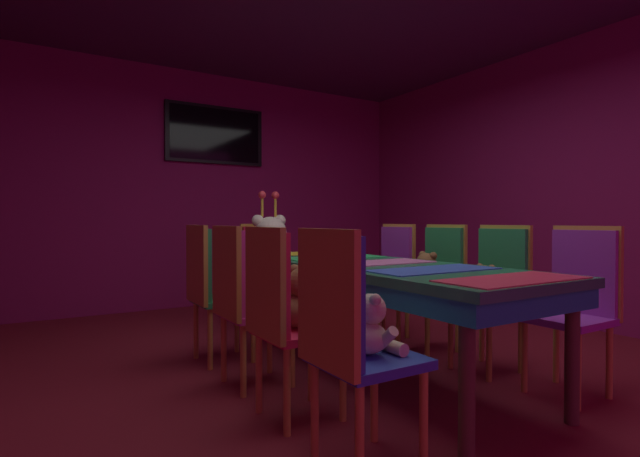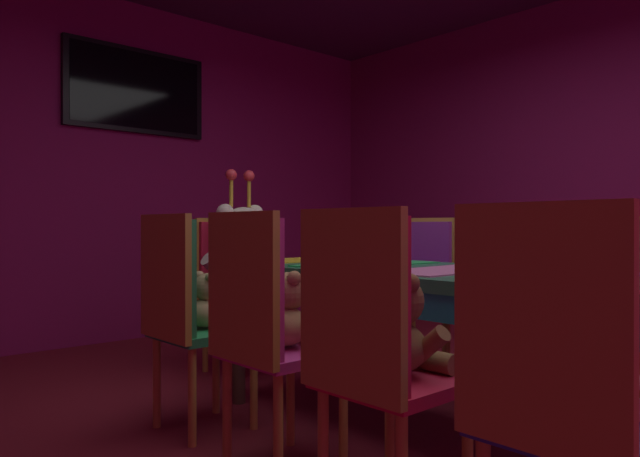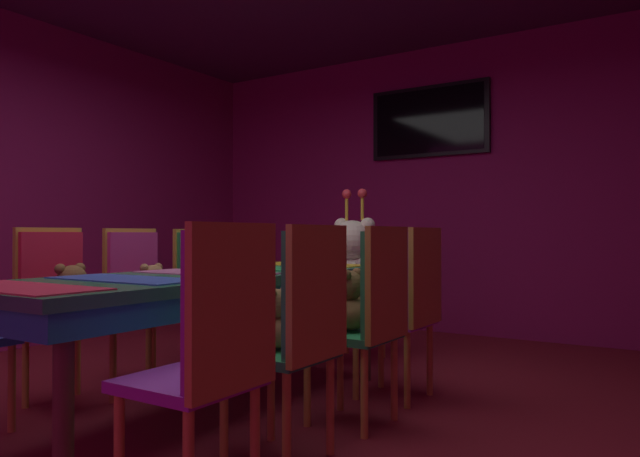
{
  "view_description": "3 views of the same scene",
  "coord_description": "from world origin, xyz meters",
  "views": [
    {
      "loc": [
        -1.93,
        -2.43,
        1.02
      ],
      "look_at": [
        0.19,
        1.02,
        0.95
      ],
      "focal_mm": 26.62,
      "sensor_mm": 36.0,
      "label": 1
    },
    {
      "loc": [
        -2.16,
        -1.5,
        0.93
      ],
      "look_at": [
        0.06,
        0.93,
        0.92
      ],
      "focal_mm": 33.13,
      "sensor_mm": 36.0,
      "label": 2
    },
    {
      "loc": [
        2.2,
        -2.3,
        0.95
      ],
      "look_at": [
        0.11,
        0.97,
        0.98
      ],
      "focal_mm": 33.15,
      "sensor_mm": 36.0,
      "label": 3
    }
  ],
  "objects": [
    {
      "name": "banquet_table",
      "position": [
        0.0,
        0.0,
        0.65
      ],
      "size": [
        0.9,
        2.4,
        0.75
      ],
      "color": "#26724C",
      "rests_on": "ground_plane"
    },
    {
      "name": "chair_right_2",
      "position": [
        0.86,
        0.28,
        0.6
      ],
      "size": [
        0.42,
        0.41,
        0.98
      ],
      "rotation": [
        0.0,
        0.0,
        3.14
      ],
      "color": "#268C4C",
      "rests_on": "ground_plane"
    },
    {
      "name": "chair_left_1",
      "position": [
        -0.86,
        -0.29,
        0.6
      ],
      "size": [
        0.42,
        0.41,
        0.98
      ],
      "color": "red",
      "rests_on": "ground_plane"
    },
    {
      "name": "chair_left_3",
      "position": [
        -0.84,
        0.86,
        0.6
      ],
      "size": [
        0.42,
        0.41,
        0.98
      ],
      "color": "#268C4C",
      "rests_on": "ground_plane"
    },
    {
      "name": "teddy_left_3",
      "position": [
        -0.7,
        0.86,
        0.57
      ],
      "size": [
        0.22,
        0.28,
        0.26
      ],
      "color": "tan",
      "rests_on": "chair_left_3"
    },
    {
      "name": "teddy_right_2",
      "position": [
        0.71,
        0.28,
        0.59
      ],
      "size": [
        0.26,
        0.33,
        0.31
      ],
      "rotation": [
        0.0,
        0.0,
        3.14
      ],
      "color": "brown",
      "rests_on": "chair_right_2"
    },
    {
      "name": "chair_right_3",
      "position": [
        0.83,
        0.82,
        0.6
      ],
      "size": [
        0.42,
        0.41,
        0.98
      ],
      "rotation": [
        0.0,
        0.0,
        3.14
      ],
      "color": "purple",
      "rests_on": "ground_plane"
    },
    {
      "name": "king_teddy_bear",
      "position": [
        -0.0,
        1.58,
        0.72
      ],
      "size": [
        0.65,
        0.5,
        0.83
      ],
      "rotation": [
        0.0,
        0.0,
        -1.57
      ],
      "color": "silver",
      "rests_on": "throne_chair"
    },
    {
      "name": "teddy_left_1",
      "position": [
        -0.71,
        -0.29,
        0.6
      ],
      "size": [
        0.27,
        0.35,
        0.33
      ],
      "color": "brown",
      "rests_on": "chair_left_1"
    },
    {
      "name": "wall_tv",
      "position": [
        0.0,
        3.11,
        2.05
      ],
      "size": [
        1.19,
        0.06,
        0.69
      ],
      "color": "black"
    },
    {
      "name": "teddy_right_1",
      "position": [
        0.68,
        -0.29,
        0.57
      ],
      "size": [
        0.22,
        0.28,
        0.26
      ],
      "rotation": [
        0.0,
        0.0,
        3.14
      ],
      "color": "olive",
      "rests_on": "chair_right_1"
    },
    {
      "name": "throne_chair",
      "position": [
        0.0,
        1.74,
        0.6
      ],
      "size": [
        0.41,
        0.42,
        0.98
      ],
      "rotation": [
        0.0,
        0.0,
        -1.57
      ],
      "color": "red",
      "rests_on": "ground_plane"
    },
    {
      "name": "chair_left_2",
      "position": [
        -0.84,
        0.27,
        0.6
      ],
      "size": [
        0.42,
        0.41,
        0.98
      ],
      "color": "#CC338C",
      "rests_on": "ground_plane"
    },
    {
      "name": "teddy_left_2",
      "position": [
        -0.7,
        0.27,
        0.59
      ],
      "size": [
        0.25,
        0.32,
        0.3
      ],
      "color": "#9E7247",
      "rests_on": "chair_left_2"
    },
    {
      "name": "ground_plane",
      "position": [
        0.0,
        0.0,
        0.0
      ],
      "size": [
        7.9,
        7.9,
        0.0
      ],
      "primitive_type": "plane",
      "color": "maroon"
    },
    {
      "name": "wall_back",
      "position": [
        0.0,
        3.2,
        1.4
      ],
      "size": [
        5.2,
        0.12,
        2.8
      ],
      "primitive_type": "cube",
      "color": "#8C1959",
      "rests_on": "ground_plane"
    },
    {
      "name": "chair_right_0",
      "position": [
        0.86,
        -0.84,
        0.6
      ],
      "size": [
        0.42,
        0.41,
        0.98
      ],
      "rotation": [
        0.0,
        0.0,
        3.14
      ],
      "color": "purple",
      "rests_on": "ground_plane"
    },
    {
      "name": "chair_right_1",
      "position": [
        0.83,
        -0.29,
        0.6
      ],
      "size": [
        0.42,
        0.41,
        0.98
      ],
      "rotation": [
        0.0,
        0.0,
        3.14
      ],
      "color": "#268C4C",
      "rests_on": "ground_plane"
    }
  ]
}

